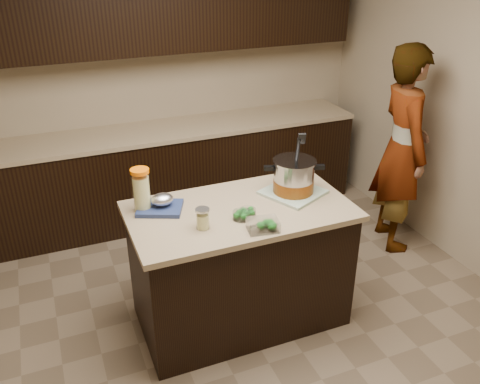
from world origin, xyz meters
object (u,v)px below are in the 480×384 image
(island, at_px, (240,265))
(person, at_px, (402,150))
(lemonade_pitcher, at_px, (142,192))
(stock_pot, at_px, (294,178))

(island, height_order, person, person)
(island, distance_m, lemonade_pitcher, 0.86)
(island, xyz_separation_m, person, (1.66, 0.46, 0.43))
(lemonade_pitcher, xyz_separation_m, person, (2.26, 0.25, -0.15))
(island, relative_size, stock_pot, 3.50)
(stock_pot, bearing_deg, lemonade_pitcher, -169.28)
(stock_pot, xyz_separation_m, person, (1.24, 0.40, -0.13))
(island, xyz_separation_m, lemonade_pitcher, (-0.59, 0.21, 0.58))
(stock_pot, bearing_deg, person, 37.03)
(stock_pot, distance_m, lemonade_pitcher, 1.02)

